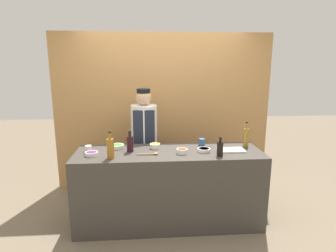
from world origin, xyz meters
The scene contains 17 objects.
ground_plane centered at (0.00, 0.00, 0.00)m, with size 14.00×14.00×0.00m, color #756651.
cabinet_wall centered at (0.00, 1.16, 1.20)m, with size 3.31×0.18×2.40m.
counter centered at (0.00, 0.00, 0.46)m, with size 2.23×0.71×0.92m.
sauce_bowl_green centered at (-0.63, 0.18, 0.94)m, with size 0.17×0.17×0.05m.
sauce_bowl_purple centered at (-0.89, -0.09, 0.94)m, with size 0.15×0.15×0.04m.
sauce_bowl_yellow centered at (-0.16, 0.14, 0.95)m, with size 0.12×0.12×0.06m.
sauce_bowl_brown centered at (0.15, -0.09, 0.95)m, with size 0.13×0.13×0.06m.
sauce_bowl_white centered at (0.41, -0.05, 0.94)m, with size 0.15×0.15×0.04m.
cutting_board centered at (0.75, -0.04, 0.93)m, with size 0.31×0.19×0.02m.
bottle_soy centered at (0.56, -0.21, 1.00)m, with size 0.07×0.07×0.23m.
bottle_wine centered at (-0.46, 0.03, 1.02)m, with size 0.08×0.08×0.26m.
bottle_amber centered at (-0.66, -0.20, 1.04)m, with size 0.08×0.08×0.31m.
bottle_vinegar centered at (0.99, 0.14, 1.04)m, with size 0.07×0.07×0.32m.
cup_cream centered at (-0.95, 0.04, 0.96)m, with size 0.07×0.07×0.08m.
cup_blue centered at (0.44, 0.23, 0.96)m, with size 0.08×0.08×0.09m.
wooden_spoon centered at (-0.22, -0.12, 0.93)m, with size 0.24×0.04×0.03m.
chef_center centered at (-0.30, 0.64, 0.87)m, with size 0.36×0.36×1.61m.
Camera 1 is at (-0.25, -3.19, 1.93)m, focal length 30.00 mm.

